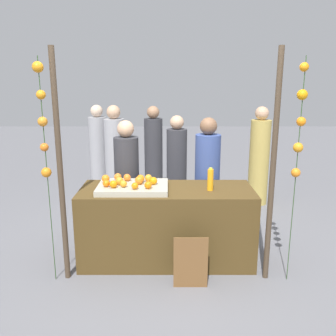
% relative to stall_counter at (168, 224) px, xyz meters
% --- Properties ---
extents(ground_plane, '(24.00, 24.00, 0.00)m').
position_rel_stall_counter_xyz_m(ground_plane, '(0.00, 0.00, -0.43)').
color(ground_plane, slate).
extents(stall_counter, '(1.93, 0.73, 0.85)m').
position_rel_stall_counter_xyz_m(stall_counter, '(0.00, 0.00, 0.00)').
color(stall_counter, '#4C3819').
rests_on(stall_counter, ground_plane).
extents(orange_tray, '(0.76, 0.53, 0.06)m').
position_rel_stall_counter_xyz_m(orange_tray, '(-0.37, -0.04, 0.46)').
color(orange_tray, '#B2AD99').
rests_on(orange_tray, stall_counter).
extents(orange_0, '(0.08, 0.08, 0.08)m').
position_rel_stall_counter_xyz_m(orange_0, '(-0.45, 0.10, 0.53)').
color(orange_0, orange).
rests_on(orange_0, orange_tray).
extents(orange_1, '(0.09, 0.09, 0.09)m').
position_rel_stall_counter_xyz_m(orange_1, '(-0.30, -0.03, 0.53)').
color(orange_1, orange).
rests_on(orange_1, orange_tray).
extents(orange_2, '(0.08, 0.08, 0.08)m').
position_rel_stall_counter_xyz_m(orange_2, '(-0.56, 0.13, 0.53)').
color(orange_2, orange).
rests_on(orange_2, orange_tray).
extents(orange_3, '(0.08, 0.08, 0.08)m').
position_rel_stall_counter_xyz_m(orange_3, '(-0.65, -0.12, 0.52)').
color(orange_3, orange).
rests_on(orange_3, orange_tray).
extents(orange_4, '(0.09, 0.09, 0.09)m').
position_rel_stall_counter_xyz_m(orange_4, '(-0.68, 0.04, 0.53)').
color(orange_4, orange).
rests_on(orange_4, orange_tray).
extents(orange_5, '(0.08, 0.08, 0.08)m').
position_rel_stall_counter_xyz_m(orange_5, '(-0.19, -0.19, 0.53)').
color(orange_5, orange).
rests_on(orange_5, orange_tray).
extents(orange_6, '(0.09, 0.09, 0.09)m').
position_rel_stall_counter_xyz_m(orange_6, '(-0.29, 0.05, 0.53)').
color(orange_6, orange).
rests_on(orange_6, orange_tray).
extents(orange_7, '(0.08, 0.08, 0.08)m').
position_rel_stall_counter_xyz_m(orange_7, '(-0.14, -0.04, 0.53)').
color(orange_7, orange).
rests_on(orange_7, orange_tray).
extents(orange_8, '(0.07, 0.07, 0.07)m').
position_rel_stall_counter_xyz_m(orange_8, '(-0.46, -0.14, 0.52)').
color(orange_8, orange).
rests_on(orange_8, orange_tray).
extents(orange_9, '(0.08, 0.08, 0.08)m').
position_rel_stall_counter_xyz_m(orange_9, '(-0.56, -0.16, 0.53)').
color(orange_9, orange).
rests_on(orange_9, orange_tray).
extents(orange_10, '(0.07, 0.07, 0.07)m').
position_rel_stall_counter_xyz_m(orange_10, '(-0.33, -0.21, 0.52)').
color(orange_10, orange).
rests_on(orange_10, orange_tray).
extents(orange_11, '(0.09, 0.09, 0.09)m').
position_rel_stall_counter_xyz_m(orange_11, '(-0.51, -0.05, 0.53)').
color(orange_11, orange).
rests_on(orange_11, orange_tray).
extents(orange_12, '(0.08, 0.08, 0.08)m').
position_rel_stall_counter_xyz_m(orange_12, '(-0.21, 0.09, 0.53)').
color(orange_12, orange).
rests_on(orange_12, orange_tray).
extents(juice_bottle, '(0.07, 0.07, 0.25)m').
position_rel_stall_counter_xyz_m(juice_bottle, '(0.48, -0.05, 0.55)').
color(juice_bottle, orange).
rests_on(juice_bottle, stall_counter).
extents(chalkboard_sign, '(0.34, 0.03, 0.55)m').
position_rel_stall_counter_xyz_m(chalkboard_sign, '(0.24, -0.58, -0.16)').
color(chalkboard_sign, brown).
rests_on(chalkboard_sign, ground_plane).
extents(vendor_left, '(0.31, 0.31, 1.55)m').
position_rel_stall_counter_xyz_m(vendor_left, '(-0.51, 0.58, 0.29)').
color(vendor_left, '#333338').
rests_on(vendor_left, ground_plane).
extents(vendor_right, '(0.32, 0.32, 1.58)m').
position_rel_stall_counter_xyz_m(vendor_right, '(0.51, 0.59, 0.31)').
color(vendor_right, '#384C8C').
rests_on(vendor_right, ground_plane).
extents(crowd_person_0, '(0.32, 0.32, 1.60)m').
position_rel_stall_counter_xyz_m(crowd_person_0, '(-1.24, 2.57, 0.32)').
color(crowd_person_0, '#99999E').
rests_on(crowd_person_0, ground_plane).
extents(crowd_person_1, '(0.33, 0.33, 1.63)m').
position_rel_stall_counter_xyz_m(crowd_person_1, '(-0.86, 1.96, 0.33)').
color(crowd_person_1, '#99999E').
rests_on(crowd_person_1, ground_plane).
extents(crowd_person_2, '(0.32, 0.32, 1.61)m').
position_rel_stall_counter_xyz_m(crowd_person_2, '(1.51, 1.94, 0.33)').
color(crowd_person_2, tan).
rests_on(crowd_person_2, ground_plane).
extents(crowd_person_3, '(0.32, 0.32, 1.59)m').
position_rel_stall_counter_xyz_m(crowd_person_3, '(-0.24, 2.39, 0.31)').
color(crowd_person_3, '#333338').
rests_on(crowd_person_3, ground_plane).
extents(crowd_person_4, '(0.30, 0.30, 1.52)m').
position_rel_stall_counter_xyz_m(crowd_person_4, '(0.15, 1.47, 0.28)').
color(crowd_person_4, '#333338').
rests_on(crowd_person_4, ground_plane).
extents(canopy_post_left, '(0.06, 0.06, 2.33)m').
position_rel_stall_counter_xyz_m(canopy_post_left, '(-1.04, -0.40, 0.74)').
color(canopy_post_left, '#473828').
rests_on(canopy_post_left, ground_plane).
extents(canopy_post_right, '(0.06, 0.06, 2.33)m').
position_rel_stall_counter_xyz_m(canopy_post_right, '(1.04, -0.40, 0.74)').
color(canopy_post_right, '#473828').
rests_on(canopy_post_right, ground_plane).
extents(garland_strand_left, '(0.10, 0.10, 2.24)m').
position_rel_stall_counter_xyz_m(garland_strand_left, '(-1.16, -0.44, 1.23)').
color(garland_strand_left, '#2D4C23').
rests_on(garland_strand_left, ground_plane).
extents(garland_strand_right, '(0.10, 0.11, 2.24)m').
position_rel_stall_counter_xyz_m(garland_strand_right, '(1.26, -0.45, 1.19)').
color(garland_strand_right, '#2D4C23').
rests_on(garland_strand_right, ground_plane).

